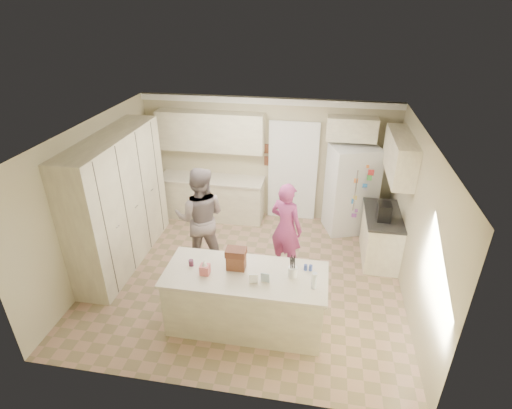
% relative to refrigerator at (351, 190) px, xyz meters
% --- Properties ---
extents(floor, '(5.20, 4.60, 0.02)m').
position_rel_refrigerator_xyz_m(floor, '(-1.76, -1.97, -0.91)').
color(floor, '#A57E66').
rests_on(floor, ground).
extents(ceiling, '(5.20, 4.60, 0.02)m').
position_rel_refrigerator_xyz_m(ceiling, '(-1.76, -1.97, 1.71)').
color(ceiling, white).
rests_on(ceiling, wall_back).
extents(wall_back, '(5.20, 0.02, 2.60)m').
position_rel_refrigerator_xyz_m(wall_back, '(-1.76, 0.34, 0.40)').
color(wall_back, '#C0B68F').
rests_on(wall_back, ground).
extents(wall_front, '(5.20, 0.02, 2.60)m').
position_rel_refrigerator_xyz_m(wall_front, '(-1.76, -4.28, 0.40)').
color(wall_front, '#C0B68F').
rests_on(wall_front, ground).
extents(wall_left, '(0.02, 4.60, 2.60)m').
position_rel_refrigerator_xyz_m(wall_left, '(-4.37, -1.97, 0.40)').
color(wall_left, '#C0B68F').
rests_on(wall_left, ground).
extents(wall_right, '(0.02, 4.60, 2.60)m').
position_rel_refrigerator_xyz_m(wall_right, '(0.85, -1.97, 0.40)').
color(wall_right, '#C0B68F').
rests_on(wall_right, ground).
extents(crown_back, '(5.20, 0.08, 0.12)m').
position_rel_refrigerator_xyz_m(crown_back, '(-1.76, 0.29, 1.63)').
color(crown_back, white).
rests_on(crown_back, wall_back).
extents(pantry_bank, '(0.60, 2.60, 2.35)m').
position_rel_refrigerator_xyz_m(pantry_bank, '(-4.06, -1.77, 0.28)').
color(pantry_bank, '#F2EBC2').
rests_on(pantry_bank, floor).
extents(back_base_cab, '(2.20, 0.60, 0.88)m').
position_rel_refrigerator_xyz_m(back_base_cab, '(-2.91, 0.03, -0.46)').
color(back_base_cab, '#F2EBC2').
rests_on(back_base_cab, floor).
extents(back_countertop, '(2.24, 0.63, 0.04)m').
position_rel_refrigerator_xyz_m(back_countertop, '(-2.91, 0.02, 0.00)').
color(back_countertop, beige).
rests_on(back_countertop, back_base_cab).
extents(back_upper_cab, '(2.20, 0.35, 0.80)m').
position_rel_refrigerator_xyz_m(back_upper_cab, '(-2.91, 0.15, 1.00)').
color(back_upper_cab, '#F2EBC2').
rests_on(back_upper_cab, wall_back).
extents(doorway_opening, '(0.90, 0.06, 2.10)m').
position_rel_refrigerator_xyz_m(doorway_opening, '(-1.21, 0.31, 0.15)').
color(doorway_opening, black).
rests_on(doorway_opening, floor).
extents(doorway_casing, '(1.02, 0.03, 2.22)m').
position_rel_refrigerator_xyz_m(doorway_casing, '(-1.21, 0.27, 0.15)').
color(doorway_casing, white).
rests_on(doorway_casing, floor).
extents(wall_frame_upper, '(0.15, 0.02, 0.20)m').
position_rel_refrigerator_xyz_m(wall_frame_upper, '(-1.74, 0.30, 0.65)').
color(wall_frame_upper, brown).
rests_on(wall_frame_upper, wall_back).
extents(wall_frame_lower, '(0.15, 0.02, 0.20)m').
position_rel_refrigerator_xyz_m(wall_frame_lower, '(-1.74, 0.30, 0.38)').
color(wall_frame_lower, brown).
rests_on(wall_frame_lower, wall_back).
extents(refrigerator, '(1.08, 0.95, 1.80)m').
position_rel_refrigerator_xyz_m(refrigerator, '(0.00, 0.00, 0.00)').
color(refrigerator, white).
rests_on(refrigerator, floor).
extents(fridge_seam, '(0.02, 0.02, 1.78)m').
position_rel_refrigerator_xyz_m(fridge_seam, '(0.00, -0.35, 0.00)').
color(fridge_seam, gray).
rests_on(fridge_seam, refrigerator).
extents(fridge_dispenser, '(0.22, 0.03, 0.35)m').
position_rel_refrigerator_xyz_m(fridge_dispenser, '(-0.22, -0.37, 0.25)').
color(fridge_dispenser, black).
rests_on(fridge_dispenser, refrigerator).
extents(fridge_handle_l, '(0.02, 0.02, 0.85)m').
position_rel_refrigerator_xyz_m(fridge_handle_l, '(-0.05, -0.37, 0.15)').
color(fridge_handle_l, silver).
rests_on(fridge_handle_l, refrigerator).
extents(fridge_handle_r, '(0.02, 0.02, 0.85)m').
position_rel_refrigerator_xyz_m(fridge_handle_r, '(0.05, -0.37, 0.15)').
color(fridge_handle_r, silver).
rests_on(fridge_handle_r, refrigerator).
extents(over_fridge_cab, '(0.95, 0.35, 0.45)m').
position_rel_refrigerator_xyz_m(over_fridge_cab, '(-0.11, 0.15, 1.20)').
color(over_fridge_cab, '#F2EBC2').
rests_on(over_fridge_cab, wall_back).
extents(right_base_cab, '(0.60, 1.20, 0.88)m').
position_rel_refrigerator_xyz_m(right_base_cab, '(0.54, -0.97, -0.46)').
color(right_base_cab, '#F2EBC2').
rests_on(right_base_cab, floor).
extents(right_countertop, '(0.63, 1.24, 0.04)m').
position_rel_refrigerator_xyz_m(right_countertop, '(0.53, -0.97, 0.00)').
color(right_countertop, '#2D2B28').
rests_on(right_countertop, right_base_cab).
extents(right_upper_cab, '(0.35, 1.50, 0.70)m').
position_rel_refrigerator_xyz_m(right_upper_cab, '(0.67, -0.77, 1.05)').
color(right_upper_cab, '#F2EBC2').
rests_on(right_upper_cab, wall_right).
extents(coffee_maker, '(0.22, 0.28, 0.30)m').
position_rel_refrigerator_xyz_m(coffee_maker, '(0.49, -1.17, 0.17)').
color(coffee_maker, black).
rests_on(coffee_maker, right_countertop).
extents(island_base, '(2.20, 0.90, 0.88)m').
position_rel_refrigerator_xyz_m(island_base, '(-1.56, -3.07, -0.46)').
color(island_base, '#F2EBC2').
rests_on(island_base, floor).
extents(island_top, '(2.28, 0.96, 0.05)m').
position_rel_refrigerator_xyz_m(island_top, '(-1.56, -3.07, 0.00)').
color(island_top, beige).
rests_on(island_top, island_base).
extents(utensil_crock, '(0.13, 0.13, 0.15)m').
position_rel_refrigerator_xyz_m(utensil_crock, '(-0.91, -3.02, 0.10)').
color(utensil_crock, white).
rests_on(utensil_crock, island_top).
extents(tissue_box, '(0.13, 0.13, 0.14)m').
position_rel_refrigerator_xyz_m(tissue_box, '(-2.11, -3.17, 0.10)').
color(tissue_box, '#CF6364').
rests_on(tissue_box, island_top).
extents(tissue_plume, '(0.08, 0.08, 0.08)m').
position_rel_refrigerator_xyz_m(tissue_plume, '(-2.11, -3.17, 0.20)').
color(tissue_plume, white).
rests_on(tissue_plume, tissue_box).
extents(dollhouse_body, '(0.26, 0.18, 0.22)m').
position_rel_refrigerator_xyz_m(dollhouse_body, '(-1.71, -2.97, 0.14)').
color(dollhouse_body, brown).
rests_on(dollhouse_body, island_top).
extents(dollhouse_roof, '(0.28, 0.20, 0.10)m').
position_rel_refrigerator_xyz_m(dollhouse_roof, '(-1.71, -2.97, 0.30)').
color(dollhouse_roof, '#592D1E').
rests_on(dollhouse_roof, dollhouse_body).
extents(jam_jar, '(0.07, 0.07, 0.09)m').
position_rel_refrigerator_xyz_m(jam_jar, '(-2.36, -3.02, 0.07)').
color(jam_jar, '#59263F').
rests_on(jam_jar, island_top).
extents(greeting_card_a, '(0.12, 0.06, 0.16)m').
position_rel_refrigerator_xyz_m(greeting_card_a, '(-1.41, -3.27, 0.11)').
color(greeting_card_a, white).
rests_on(greeting_card_a, island_top).
extents(greeting_card_b, '(0.12, 0.05, 0.16)m').
position_rel_refrigerator_xyz_m(greeting_card_b, '(-1.26, -3.22, 0.11)').
color(greeting_card_b, silver).
rests_on(greeting_card_b, island_top).
extents(water_bottle, '(0.07, 0.07, 0.24)m').
position_rel_refrigerator_xyz_m(water_bottle, '(-0.61, -3.22, 0.14)').
color(water_bottle, silver).
rests_on(water_bottle, island_top).
extents(shaker_salt, '(0.05, 0.05, 0.09)m').
position_rel_refrigerator_xyz_m(shaker_salt, '(-0.74, -2.85, 0.07)').
color(shaker_salt, '#354894').
rests_on(shaker_salt, island_top).
extents(shaker_pepper, '(0.05, 0.05, 0.09)m').
position_rel_refrigerator_xyz_m(shaker_pepper, '(-0.67, -2.85, 0.07)').
color(shaker_pepper, '#354894').
rests_on(shaker_pepper, island_top).
extents(teen_boy, '(0.99, 0.82, 1.86)m').
position_rel_refrigerator_xyz_m(teen_boy, '(-2.63, -1.67, 0.03)').
color(teen_boy, gray).
rests_on(teen_boy, floor).
extents(teen_girl, '(0.72, 0.63, 1.66)m').
position_rel_refrigerator_xyz_m(teen_girl, '(-1.14, -1.59, -0.07)').
color(teen_girl, '#B54182').
rests_on(teen_girl, floor).
extents(fridge_magnets, '(0.76, 0.02, 1.44)m').
position_rel_refrigerator_xyz_m(fridge_magnets, '(0.00, -0.36, 0.00)').
color(fridge_magnets, tan).
rests_on(fridge_magnets, refrigerator).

